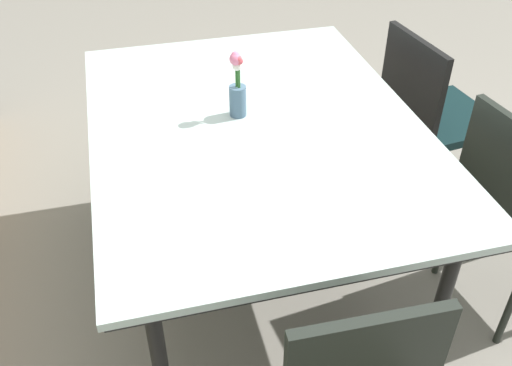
{
  "coord_description": "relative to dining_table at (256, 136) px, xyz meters",
  "views": [
    {
      "loc": [
        -1.74,
        0.53,
        1.87
      ],
      "look_at": [
        -0.04,
        0.1,
        0.52
      ],
      "focal_mm": 40.07,
      "sensor_mm": 36.0,
      "label": 1
    }
  ],
  "objects": [
    {
      "name": "dining_table",
      "position": [
        0.0,
        0.0,
        0.0
      ],
      "size": [
        1.55,
        1.17,
        0.78
      ],
      "color": "#B2C6C1",
      "rests_on": "ground"
    },
    {
      "name": "chair_near_right",
      "position": [
        0.34,
        -0.93,
        -0.22
      ],
      "size": [
        0.5,
        0.5,
        0.89
      ],
      "rotation": [
        0.0,
        0.0,
        3.26
      ],
      "color": "black",
      "rests_on": "ground"
    },
    {
      "name": "flower_vase",
      "position": [
        0.08,
        0.05,
        0.16
      ],
      "size": [
        0.06,
        0.06,
        0.25
      ],
      "color": "slate",
      "rests_on": "dining_table"
    },
    {
      "name": "ground_plane",
      "position": [
        0.04,
        -0.1,
        -0.73
      ],
      "size": [
        12.0,
        12.0,
        0.0
      ],
      "primitive_type": "plane",
      "color": "gray"
    }
  ]
}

